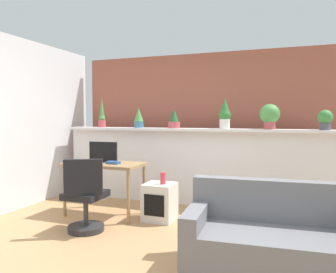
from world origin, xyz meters
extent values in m
plane|color=tan|center=(0.00, 0.00, 0.00)|extent=(12.00, 12.00, 0.00)
cube|color=silver|center=(0.00, 2.00, 0.59)|extent=(4.62, 0.16, 1.18)
cube|color=silver|center=(0.00, 1.96, 1.20)|extent=(4.62, 0.35, 0.04)
cube|color=#9E5442|center=(0.00, 2.60, 1.25)|extent=(4.62, 0.10, 2.50)
cylinder|color=#B7474C|center=(-1.75, 1.99, 1.28)|extent=(0.13, 0.13, 0.12)
sphere|color=#4C9347|center=(-1.75, 1.99, 1.38)|extent=(0.10, 0.10, 0.10)
cone|color=#4C9347|center=(-1.75, 1.99, 1.57)|extent=(0.09, 0.09, 0.34)
cylinder|color=#386B84|center=(-1.02, 1.94, 1.27)|extent=(0.15, 0.15, 0.11)
cone|color=#4C9347|center=(-1.02, 1.94, 1.44)|extent=(0.15, 0.15, 0.22)
cylinder|color=#B7474C|center=(-0.41, 1.97, 1.27)|extent=(0.19, 0.19, 0.10)
cone|color=#235B2D|center=(-0.41, 1.97, 1.42)|extent=(0.15, 0.15, 0.20)
cylinder|color=silver|center=(0.41, 1.97, 1.29)|extent=(0.16, 0.16, 0.15)
sphere|color=#2D7033|center=(0.41, 1.97, 1.42)|extent=(0.18, 0.18, 0.18)
cone|color=#2D7033|center=(0.41, 1.97, 1.57)|extent=(0.16, 0.16, 0.23)
cylinder|color=#B7474C|center=(1.07, 1.96, 1.28)|extent=(0.16, 0.16, 0.12)
sphere|color=#4C9347|center=(1.07, 1.96, 1.44)|extent=(0.29, 0.29, 0.29)
cylinder|color=#4C4C51|center=(1.80, 1.92, 1.27)|extent=(0.15, 0.15, 0.10)
sphere|color=#3D843D|center=(1.80, 1.92, 1.40)|extent=(0.20, 0.20, 0.20)
cylinder|color=#99754C|center=(-1.61, 0.74, 0.35)|extent=(0.04, 0.04, 0.71)
cylinder|color=#99754C|center=(-0.61, 0.74, 0.35)|extent=(0.04, 0.04, 0.71)
cylinder|color=#99754C|center=(-1.61, 1.24, 0.35)|extent=(0.04, 0.04, 0.71)
cylinder|color=#99754C|center=(-0.61, 1.24, 0.35)|extent=(0.04, 0.04, 0.71)
cube|color=#99754C|center=(-1.11, 0.99, 0.73)|extent=(1.10, 0.60, 0.04)
cube|color=black|center=(-1.18, 1.07, 0.90)|extent=(0.44, 0.04, 0.29)
cylinder|color=#262628|center=(-0.98, 0.32, 0.04)|extent=(0.44, 0.44, 0.07)
cylinder|color=#333333|center=(-0.98, 0.32, 0.24)|extent=(0.06, 0.06, 0.34)
cube|color=black|center=(-0.98, 0.32, 0.45)|extent=(0.44, 0.44, 0.08)
cube|color=black|center=(-0.89, 0.15, 0.70)|extent=(0.42, 0.26, 0.42)
cube|color=silver|center=(-0.29, 1.04, 0.25)|extent=(0.40, 0.40, 0.50)
cube|color=black|center=(-0.29, 0.85, 0.25)|extent=(0.28, 0.04, 0.28)
cylinder|color=#CC3D47|center=(-0.24, 1.02, 0.58)|extent=(0.08, 0.08, 0.16)
cube|color=#2D4C8C|center=(-0.94, 0.94, 0.77)|extent=(0.18, 0.11, 0.04)
cube|color=slate|center=(1.25, -0.11, 0.20)|extent=(1.61, 0.86, 0.40)
cube|color=slate|center=(1.23, 0.19, 0.60)|extent=(1.57, 0.26, 0.40)
cube|color=slate|center=(0.55, -0.16, 0.48)|extent=(0.21, 0.77, 0.16)
camera|label=1|loc=(1.36, -3.12, 1.40)|focal=35.73mm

